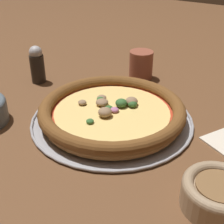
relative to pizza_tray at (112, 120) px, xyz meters
The scene contains 6 objects.
ground_plane 0.00m from the pizza_tray, ahead, with size 3.00×3.00×0.00m, color brown.
pizza_tray is the anchor object (origin of this frame).
pizza 0.02m from the pizza_tray, 152.91° to the right, with size 0.34×0.34×0.04m.
bowl_far 0.31m from the pizza_tray, 65.76° to the left, with size 0.12×0.12×0.05m.
drinking_cup 0.27m from the pizza_tray, 165.89° to the right, with size 0.07×0.07×0.08m.
pepper_shaker 0.32m from the pizza_tray, 102.81° to the right, with size 0.04×0.04×0.11m.
Camera 1 is at (0.53, 0.34, 0.39)m, focal length 50.00 mm.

